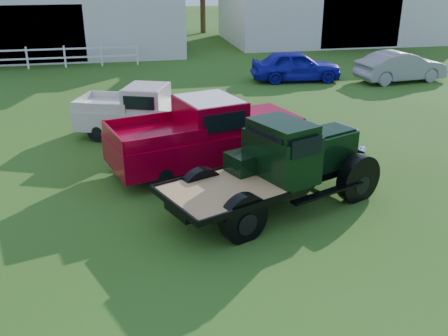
{
  "coord_description": "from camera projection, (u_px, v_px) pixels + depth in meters",
  "views": [
    {
      "loc": [
        -1.97,
        -9.31,
        5.5
      ],
      "look_at": [
        0.2,
        1.2,
        1.05
      ],
      "focal_mm": 40.0,
      "sensor_mm": 36.0,
      "label": 1
    }
  ],
  "objects": [
    {
      "name": "vintage_flatbed",
      "position": [
        277.0,
        166.0,
        11.73
      ],
      "size": [
        5.76,
        4.01,
        2.12
      ],
      "primitive_type": null,
      "rotation": [
        0.0,
        0.0,
        0.39
      ],
      "color": "black",
      "rests_on": "ground"
    },
    {
      "name": "white_pickup",
      "position": [
        145.0,
        112.0,
        16.64
      ],
      "size": [
        4.99,
        3.36,
        1.71
      ],
      "primitive_type": null,
      "rotation": [
        0.0,
        0.0,
        -0.37
      ],
      "color": "beige",
      "rests_on": "ground"
    },
    {
      "name": "shed_right",
      "position": [
        336.0,
        4.0,
        36.95
      ],
      "size": [
        16.8,
        9.2,
        5.2
      ],
      "primitive_type": null,
      "color": "beige",
      "rests_on": "ground"
    },
    {
      "name": "misc_car_grey",
      "position": [
        401.0,
        67.0,
        24.47
      ],
      "size": [
        4.59,
        2.05,
        1.46
      ],
      "primitive_type": "imported",
      "rotation": [
        0.0,
        0.0,
        1.69
      ],
      "color": "gray",
      "rests_on": "ground"
    },
    {
      "name": "misc_car_blue",
      "position": [
        296.0,
        66.0,
        24.61
      ],
      "size": [
        4.53,
        2.17,
        1.49
      ],
      "primitive_type": "imported",
      "rotation": [
        0.0,
        0.0,
        1.48
      ],
      "color": "#1314A0",
      "rests_on": "ground"
    },
    {
      "name": "shed_left",
      "position": [
        36.0,
        7.0,
        32.04
      ],
      "size": [
        18.8,
        10.2,
        5.6
      ],
      "primitive_type": null,
      "color": "beige",
      "rests_on": "ground"
    },
    {
      "name": "ground",
      "position": [
        226.0,
        234.0,
        10.9
      ],
      "size": [
        120.0,
        120.0,
        0.0
      ],
      "primitive_type": "plane",
      "color": "#2A4912"
    },
    {
      "name": "red_pickup",
      "position": [
        206.0,
        134.0,
        14.02
      ],
      "size": [
        6.01,
        3.61,
        2.05
      ],
      "primitive_type": null,
      "rotation": [
        0.0,
        0.0,
        0.27
      ],
      "color": "maroon",
      "rests_on": "ground"
    },
    {
      "name": "fence_rail",
      "position": [
        8.0,
        58.0,
        27.27
      ],
      "size": [
        14.2,
        0.16,
        1.2
      ],
      "primitive_type": null,
      "color": "white",
      "rests_on": "ground"
    }
  ]
}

